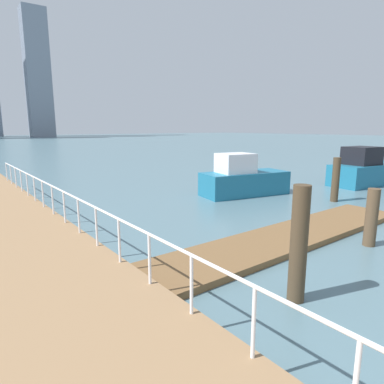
% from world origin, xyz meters
% --- Properties ---
extents(ground_plane, '(300.00, 300.00, 0.00)m').
position_xyz_m(ground_plane, '(0.00, 20.00, 0.00)').
color(ground_plane, slate).
extents(floating_dock, '(11.33, 2.00, 0.18)m').
position_xyz_m(floating_dock, '(2.16, 9.04, 0.09)').
color(floating_dock, brown).
rests_on(floating_dock, ground_plane).
extents(boardwalk_railing, '(0.06, 30.41, 1.08)m').
position_xyz_m(boardwalk_railing, '(-3.15, 9.78, 1.22)').
color(boardwalk_railing, white).
rests_on(boardwalk_railing, boardwalk).
extents(dock_piling_0, '(0.35, 0.35, 2.42)m').
position_xyz_m(dock_piling_0, '(-0.75, 6.63, 1.21)').
color(dock_piling_0, '#473826').
rests_on(dock_piling_0, ground_plane).
extents(dock_piling_2, '(0.35, 0.35, 1.75)m').
position_xyz_m(dock_piling_2, '(3.76, 7.23, 0.87)').
color(dock_piling_2, brown).
rests_on(dock_piling_2, ground_plane).
extents(dock_piling_3, '(0.35, 0.35, 2.12)m').
position_xyz_m(dock_piling_3, '(8.66, 11.13, 1.06)').
color(dock_piling_3, '#473826').
rests_on(dock_piling_3, ground_plane).
extents(dock_piling_4, '(0.29, 0.29, 2.19)m').
position_xyz_m(dock_piling_4, '(5.50, 14.74, 1.10)').
color(dock_piling_4, '#473826').
rests_on(dock_piling_4, ground_plane).
extents(moored_boat_1, '(4.87, 2.70, 2.20)m').
position_xyz_m(moored_boat_1, '(6.29, 14.92, 0.82)').
color(moored_boat_1, '#1E6B8C').
rests_on(moored_boat_1, ground_plane).
extents(moored_boat_4, '(6.01, 2.70, 2.37)m').
position_xyz_m(moored_boat_4, '(14.87, 12.45, 0.86)').
color(moored_boat_4, '#1E6B8C').
rests_on(moored_boat_4, ground_plane).
extents(skyline_tower_3, '(8.13, 7.64, 43.14)m').
position_xyz_m(skyline_tower_3, '(24.64, 131.57, 21.57)').
color(skyline_tower_3, gray).
rests_on(skyline_tower_3, ground_plane).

